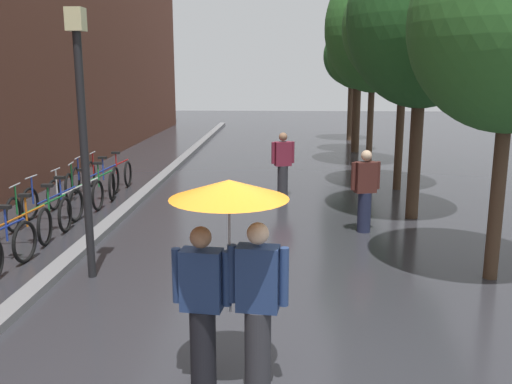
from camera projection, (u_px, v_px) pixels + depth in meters
ground_plane at (251, 379)px, 5.74m from camera, size 80.00×80.00×0.00m
kerb_strip at (156, 182)px, 15.63m from camera, size 0.30×36.00×0.12m
street_tree_1 at (423, 18)px, 11.18m from camera, size 3.07×3.07×5.96m
street_tree_2 at (405, 27)px, 14.10m from camera, size 3.18×3.18×5.80m
street_tree_3 at (374, 28)px, 18.01m from camera, size 3.20×3.20×6.53m
street_tree_4 at (358, 55)px, 21.13m from camera, size 2.41×2.41×5.08m
street_tree_5 at (352, 56)px, 24.90m from camera, size 2.55×2.55×5.11m
parked_bicycle_2 at (16, 225)px, 10.06m from camera, size 1.13×0.78×0.96m
parked_bicycle_3 at (39, 213)px, 10.92m from camera, size 1.10×0.74×0.96m
parked_bicycle_4 at (52, 203)px, 11.75m from camera, size 1.14×0.79×0.96m
parked_bicycle_5 at (76, 194)px, 12.64m from camera, size 1.10×0.73×0.96m
parked_bicycle_6 at (91, 186)px, 13.53m from camera, size 1.16×0.83×0.96m
parked_bicycle_7 at (96, 179)px, 14.40m from camera, size 1.13×0.78×0.96m
parked_bicycle_8 at (109, 173)px, 15.27m from camera, size 1.10×0.73×0.96m
couple_under_umbrella at (230, 253)px, 5.31m from camera, size 1.13×1.13×2.11m
street_lamp_post at (82, 124)px, 8.10m from camera, size 0.24×0.24×3.96m
pedestrian_walking_midground at (365, 191)px, 10.84m from camera, size 0.57×0.31×1.62m
pedestrian_walking_far at (283, 164)px, 13.90m from camera, size 0.57×0.32×1.62m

